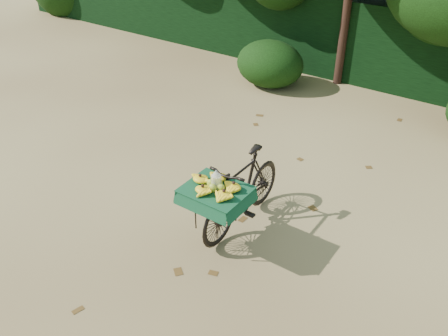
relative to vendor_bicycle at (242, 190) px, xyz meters
The scene contains 5 objects.
ground 0.93m from the vendor_bicycle, 15.38° to the left, with size 80.00×80.00×0.00m, color tan.
vendor_bicycle is the anchor object (origin of this frame).
hedge_backdrop 6.55m from the vendor_bicycle, 83.69° to the left, with size 26.00×1.80×1.80m, color black.
bush_clumps 4.66m from the vendor_bicycle, 74.84° to the left, with size 8.80×1.70×0.90m, color black, non-canonical shape.
leaf_litter 1.24m from the vendor_bicycle, 49.72° to the left, with size 7.00×7.30×0.01m, color #543916, non-canonical shape.
Camera 1 is at (2.11, -4.51, 4.13)m, focal length 38.00 mm.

